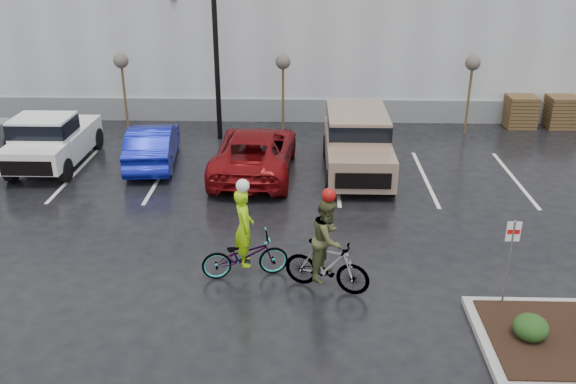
{
  "coord_description": "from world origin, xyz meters",
  "views": [
    {
      "loc": [
        -0.56,
        -11.26,
        7.74
      ],
      "look_at": [
        -1.01,
        3.64,
        1.3
      ],
      "focal_mm": 38.0,
      "sensor_mm": 36.0,
      "label": 1
    }
  ],
  "objects_px": {
    "pickup_white": "(56,136)",
    "cyclist_olive": "(327,254)",
    "pallet_stack_b": "(561,112)",
    "sapling_east": "(472,67)",
    "car_red": "(255,151)",
    "fire_lane_sign": "(510,254)",
    "pallet_stack_a": "(520,111)",
    "suv_tan": "(357,145)",
    "sapling_west": "(121,65)",
    "sapling_mid": "(283,66)",
    "car_blue": "(153,144)",
    "cyclist_hivis": "(245,247)"
  },
  "relations": [
    {
      "from": "pickup_white",
      "to": "cyclist_olive",
      "type": "distance_m",
      "value": 12.46
    },
    {
      "from": "pallet_stack_b",
      "to": "cyclist_olive",
      "type": "bearing_deg",
      "value": -128.13
    },
    {
      "from": "sapling_east",
      "to": "cyclist_olive",
      "type": "xyz_separation_m",
      "value": [
        -6.03,
        -12.04,
        -1.81
      ]
    },
    {
      "from": "car_red",
      "to": "cyclist_olive",
      "type": "relative_size",
      "value": 2.18
    },
    {
      "from": "sapling_east",
      "to": "pickup_white",
      "type": "bearing_deg",
      "value": -165.94
    },
    {
      "from": "car_red",
      "to": "cyclist_olive",
      "type": "xyz_separation_m",
      "value": [
        2.26,
        -7.36,
        0.14
      ]
    },
    {
      "from": "car_red",
      "to": "fire_lane_sign",
      "type": "bearing_deg",
      "value": 129.31
    },
    {
      "from": "sapling_east",
      "to": "pallet_stack_a",
      "type": "height_order",
      "value": "sapling_east"
    },
    {
      "from": "suv_tan",
      "to": "sapling_west",
      "type": "bearing_deg",
      "value": 153.17
    },
    {
      "from": "pallet_stack_a",
      "to": "sapling_mid",
      "type": "bearing_deg",
      "value": -174.29
    },
    {
      "from": "cyclist_olive",
      "to": "fire_lane_sign",
      "type": "bearing_deg",
      "value": -81.69
    },
    {
      "from": "sapling_west",
      "to": "pallet_stack_b",
      "type": "relative_size",
      "value": 2.37
    },
    {
      "from": "pallet_stack_a",
      "to": "suv_tan",
      "type": "relative_size",
      "value": 0.26
    },
    {
      "from": "pallet_stack_a",
      "to": "car_blue",
      "type": "relative_size",
      "value": 0.31
    },
    {
      "from": "pallet_stack_a",
      "to": "pallet_stack_b",
      "type": "distance_m",
      "value": 1.7
    },
    {
      "from": "car_red",
      "to": "cyclist_olive",
      "type": "height_order",
      "value": "cyclist_olive"
    },
    {
      "from": "pallet_stack_a",
      "to": "car_blue",
      "type": "distance_m",
      "value": 15.29
    },
    {
      "from": "suv_tan",
      "to": "car_red",
      "type": "bearing_deg",
      "value": -179.49
    },
    {
      "from": "sapling_west",
      "to": "pallet_stack_a",
      "type": "height_order",
      "value": "sapling_west"
    },
    {
      "from": "sapling_west",
      "to": "pallet_stack_a",
      "type": "xyz_separation_m",
      "value": [
        16.5,
        1.0,
        -2.05
      ]
    },
    {
      "from": "cyclist_olive",
      "to": "suv_tan",
      "type": "bearing_deg",
      "value": 10.09
    },
    {
      "from": "sapling_mid",
      "to": "pickup_white",
      "type": "relative_size",
      "value": 0.62
    },
    {
      "from": "sapling_west",
      "to": "cyclist_olive",
      "type": "bearing_deg",
      "value": -56.5
    },
    {
      "from": "pallet_stack_b",
      "to": "fire_lane_sign",
      "type": "distance_m",
      "value": 15.23
    },
    {
      "from": "pallet_stack_a",
      "to": "cyclist_hivis",
      "type": "xyz_separation_m",
      "value": [
        -10.48,
        -12.5,
        0.1
      ]
    },
    {
      "from": "car_blue",
      "to": "pickup_white",
      "type": "bearing_deg",
      "value": -7.1
    },
    {
      "from": "cyclist_olive",
      "to": "sapling_mid",
      "type": "bearing_deg",
      "value": 26.5
    },
    {
      "from": "fire_lane_sign",
      "to": "pickup_white",
      "type": "bearing_deg",
      "value": 145.99
    },
    {
      "from": "pickup_white",
      "to": "suv_tan",
      "type": "relative_size",
      "value": 1.02
    },
    {
      "from": "sapling_east",
      "to": "pallet_stack_b",
      "type": "height_order",
      "value": "sapling_east"
    },
    {
      "from": "pallet_stack_b",
      "to": "car_blue",
      "type": "distance_m",
      "value": 16.91
    },
    {
      "from": "pickup_white",
      "to": "car_blue",
      "type": "height_order",
      "value": "pickup_white"
    },
    {
      "from": "fire_lane_sign",
      "to": "cyclist_olive",
      "type": "height_order",
      "value": "cyclist_olive"
    },
    {
      "from": "sapling_east",
      "to": "pallet_stack_b",
      "type": "xyz_separation_m",
      "value": [
        4.2,
        1.0,
        -2.05
      ]
    },
    {
      "from": "sapling_east",
      "to": "sapling_west",
      "type": "bearing_deg",
      "value": 180.0
    },
    {
      "from": "sapling_west",
      "to": "sapling_east",
      "type": "distance_m",
      "value": 14.0
    },
    {
      "from": "pallet_stack_a",
      "to": "pallet_stack_b",
      "type": "xyz_separation_m",
      "value": [
        1.7,
        0.0,
        0.0
      ]
    },
    {
      "from": "sapling_west",
      "to": "car_blue",
      "type": "height_order",
      "value": "sapling_west"
    },
    {
      "from": "car_red",
      "to": "cyclist_hivis",
      "type": "xyz_separation_m",
      "value": [
        0.31,
        -6.82,
        0.0
      ]
    },
    {
      "from": "pallet_stack_b",
      "to": "fire_lane_sign",
      "type": "xyz_separation_m",
      "value": [
        -6.4,
        -13.8,
        0.73
      ]
    },
    {
      "from": "pallet_stack_b",
      "to": "sapling_west",
      "type": "bearing_deg",
      "value": -176.86
    },
    {
      "from": "sapling_west",
      "to": "sapling_mid",
      "type": "bearing_deg",
      "value": 0.0
    },
    {
      "from": "car_red",
      "to": "cyclist_olive",
      "type": "bearing_deg",
      "value": 109.48
    },
    {
      "from": "suv_tan",
      "to": "cyclist_olive",
      "type": "xyz_separation_m",
      "value": [
        -1.23,
        -7.39,
        -0.11
      ]
    },
    {
      "from": "pickup_white",
      "to": "car_red",
      "type": "height_order",
      "value": "pickup_white"
    },
    {
      "from": "car_blue",
      "to": "cyclist_olive",
      "type": "relative_size",
      "value": 1.72
    },
    {
      "from": "pallet_stack_a",
      "to": "sapling_west",
      "type": "bearing_deg",
      "value": -176.53
    },
    {
      "from": "sapling_mid",
      "to": "suv_tan",
      "type": "xyz_separation_m",
      "value": [
        2.7,
        -4.65,
        -1.7
      ]
    },
    {
      "from": "pallet_stack_a",
      "to": "cyclist_olive",
      "type": "height_order",
      "value": "cyclist_olive"
    },
    {
      "from": "sapling_mid",
      "to": "sapling_east",
      "type": "xyz_separation_m",
      "value": [
        7.5,
        0.0,
        0.0
      ]
    }
  ]
}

